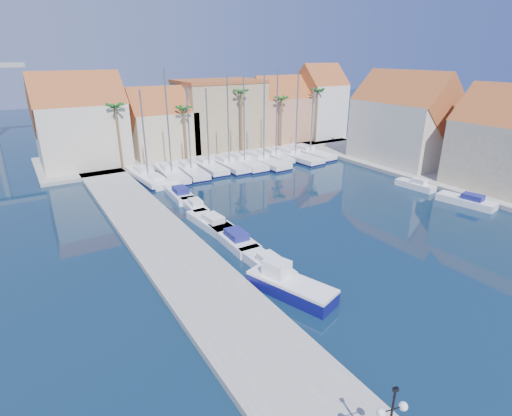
# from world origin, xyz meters

# --- Properties ---
(ground) EXTENTS (260.00, 260.00, 0.00)m
(ground) POSITION_xyz_m (0.00, 0.00, 0.00)
(ground) COLOR #081B30
(ground) RESTS_ON ground
(quay_west) EXTENTS (6.00, 77.00, 0.50)m
(quay_west) POSITION_xyz_m (-9.00, 13.50, 0.25)
(quay_west) COLOR gray
(quay_west) RESTS_ON ground
(shore_north) EXTENTS (54.00, 16.00, 0.50)m
(shore_north) POSITION_xyz_m (10.00, 48.00, 0.25)
(shore_north) COLOR gray
(shore_north) RESTS_ON ground
(shore_east) EXTENTS (12.00, 60.00, 0.50)m
(shore_east) POSITION_xyz_m (32.00, 15.00, 0.25)
(shore_east) COLOR gray
(shore_east) RESTS_ON ground
(lamp_post) EXTENTS (1.34, 0.60, 4.02)m
(lamp_post) POSITION_xyz_m (-8.38, -9.22, 3.14)
(lamp_post) COLOR black
(lamp_post) RESTS_ON quay_west
(fishing_boat) EXTENTS (4.20, 6.93, 2.30)m
(fishing_boat) POSITION_xyz_m (-4.00, 3.45, 0.76)
(fishing_boat) COLOR #0F0F59
(fishing_boat) RESTS_ON ground
(motorboat_west_0) EXTENTS (2.02, 5.92, 1.40)m
(motorboat_west_0) POSITION_xyz_m (-3.42, 7.28, 0.51)
(motorboat_west_0) COLOR white
(motorboat_west_0) RESTS_ON ground
(motorboat_west_1) EXTENTS (2.23, 6.67, 1.40)m
(motorboat_west_1) POSITION_xyz_m (-3.40, 12.82, 0.51)
(motorboat_west_1) COLOR white
(motorboat_west_1) RESTS_ON ground
(motorboat_west_2) EXTENTS (2.55, 6.58, 1.40)m
(motorboat_west_2) POSITION_xyz_m (-3.62, 17.27, 0.51)
(motorboat_west_2) COLOR white
(motorboat_west_2) RESTS_ON ground
(motorboat_west_3) EXTENTS (2.06, 5.37, 1.40)m
(motorboat_west_3) POSITION_xyz_m (-3.20, 22.24, 0.51)
(motorboat_west_3) COLOR white
(motorboat_west_3) RESTS_ON ground
(motorboat_west_4) EXTENTS (2.57, 6.78, 1.40)m
(motorboat_west_4) POSITION_xyz_m (-3.03, 27.17, 0.51)
(motorboat_west_4) COLOR white
(motorboat_west_4) RESTS_ON ground
(motorboat_west_5) EXTENTS (2.27, 6.31, 1.40)m
(motorboat_west_5) POSITION_xyz_m (-3.95, 33.68, 0.51)
(motorboat_west_5) COLOR white
(motorboat_west_5) RESTS_ON ground
(motorboat_east_0) EXTENTS (3.11, 6.49, 1.40)m
(motorboat_east_0) POSITION_xyz_m (24.02, 7.54, 0.51)
(motorboat_east_0) COLOR white
(motorboat_east_0) RESTS_ON ground
(motorboat_east_1) EXTENTS (2.12, 5.12, 1.40)m
(motorboat_east_1) POSITION_xyz_m (24.01, 14.50, 0.51)
(motorboat_east_1) COLOR white
(motorboat_east_1) RESTS_ON ground
(sailboat_0) EXTENTS (3.43, 10.47, 11.98)m
(sailboat_0) POSITION_xyz_m (-4.30, 35.99, 0.57)
(sailboat_0) COLOR white
(sailboat_0) RESTS_ON ground
(sailboat_1) EXTENTS (3.54, 10.51, 14.49)m
(sailboat_1) POSITION_xyz_m (-0.96, 35.73, 0.61)
(sailboat_1) COLOR white
(sailboat_1) RESTS_ON ground
(sailboat_2) EXTENTS (3.25, 10.04, 12.23)m
(sailboat_2) POSITION_xyz_m (1.94, 35.79, 0.58)
(sailboat_2) COLOR white
(sailboat_2) RESTS_ON ground
(sailboat_3) EXTENTS (2.93, 10.02, 11.71)m
(sailboat_3) POSITION_xyz_m (5.07, 36.55, 0.57)
(sailboat_3) COLOR white
(sailboat_3) RESTS_ON ground
(sailboat_4) EXTENTS (2.76, 10.00, 13.26)m
(sailboat_4) POSITION_xyz_m (8.03, 35.88, 0.59)
(sailboat_4) COLOR white
(sailboat_4) RESTS_ON ground
(sailboat_5) EXTENTS (3.01, 11.04, 13.26)m
(sailboat_5) POSITION_xyz_m (10.70, 35.96, 0.58)
(sailboat_5) COLOR white
(sailboat_5) RESTS_ON ground
(sailboat_6) EXTENTS (3.71, 11.80, 13.52)m
(sailboat_6) POSITION_xyz_m (13.71, 35.29, 0.57)
(sailboat_6) COLOR white
(sailboat_6) RESTS_ON ground
(sailboat_7) EXTENTS (3.07, 9.11, 14.03)m
(sailboat_7) POSITION_xyz_m (16.95, 36.38, 0.63)
(sailboat_7) COLOR white
(sailboat_7) RESTS_ON ground
(sailboat_8) EXTENTS (4.00, 12.01, 14.69)m
(sailboat_8) POSITION_xyz_m (19.72, 35.16, 0.58)
(sailboat_8) COLOR white
(sailboat_8) RESTS_ON ground
(sailboat_9) EXTENTS (3.50, 11.06, 11.32)m
(sailboat_9) POSITION_xyz_m (23.21, 35.61, 0.56)
(sailboat_9) COLOR white
(sailboat_9) RESTS_ON ground
(building_0) EXTENTS (12.30, 9.00, 13.50)m
(building_0) POSITION_xyz_m (-10.00, 47.00, 6.52)
(building_0) COLOR beige
(building_0) RESTS_ON shore_north
(building_1) EXTENTS (10.30, 8.00, 11.00)m
(building_1) POSITION_xyz_m (2.00, 47.00, 5.30)
(building_1) COLOR tan
(building_1) RESTS_ON shore_north
(building_2) EXTENTS (14.20, 10.20, 11.50)m
(building_2) POSITION_xyz_m (13.00, 48.00, 6.26)
(building_2) COLOR #9D8360
(building_2) RESTS_ON shore_north
(building_3) EXTENTS (10.30, 8.00, 12.00)m
(building_3) POSITION_xyz_m (25.00, 47.00, 5.86)
(building_3) COLOR tan
(building_3) RESTS_ON shore_north
(building_4) EXTENTS (8.30, 8.00, 14.00)m
(building_4) POSITION_xyz_m (34.00, 46.00, 6.97)
(building_4) COLOR silver
(building_4) RESTS_ON shore_north
(building_5) EXTENTS (9.00, 12.30, 12.50)m
(building_5) POSITION_xyz_m (32.00, 8.00, 5.96)
(building_5) COLOR tan
(building_5) RESTS_ON shore_east
(building_6) EXTENTS (9.00, 14.30, 13.50)m
(building_6) POSITION_xyz_m (32.00, 24.00, 6.52)
(building_6) COLOR beige
(building_6) RESTS_ON shore_east
(palm_0) EXTENTS (2.60, 2.60, 10.15)m
(palm_0) POSITION_xyz_m (-6.00, 42.00, 9.08)
(palm_0) COLOR brown
(palm_0) RESTS_ON shore_north
(palm_1) EXTENTS (2.60, 2.60, 9.15)m
(palm_1) POSITION_xyz_m (4.00, 42.00, 8.14)
(palm_1) COLOR brown
(palm_1) RESTS_ON shore_north
(palm_2) EXTENTS (2.60, 2.60, 11.15)m
(palm_2) POSITION_xyz_m (14.00, 42.00, 10.02)
(palm_2) COLOR brown
(palm_2) RESTS_ON shore_north
(palm_3) EXTENTS (2.60, 2.60, 9.65)m
(palm_3) POSITION_xyz_m (22.00, 42.00, 8.61)
(palm_3) COLOR brown
(palm_3) RESTS_ON shore_north
(palm_4) EXTENTS (2.60, 2.60, 10.65)m
(palm_4) POSITION_xyz_m (30.00, 42.00, 9.55)
(palm_4) COLOR brown
(palm_4) RESTS_ON shore_north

